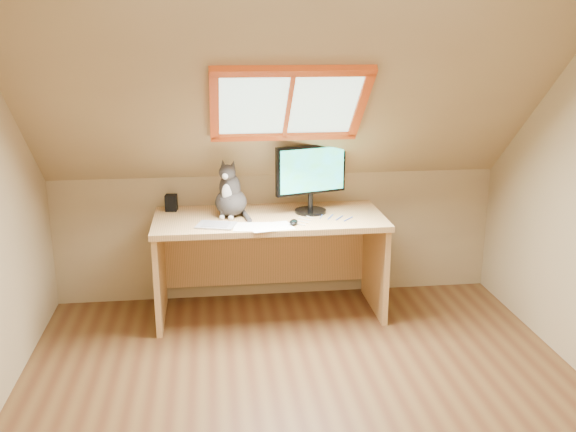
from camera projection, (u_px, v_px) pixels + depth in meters
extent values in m
plane|color=brown|center=(311.00, 414.00, 3.62)|extent=(3.50, 3.50, 0.00)
cube|color=tan|center=(425.00, 393.00, 1.62)|extent=(3.50, 0.02, 2.40)
cube|color=tan|center=(278.00, 236.00, 5.15)|extent=(3.50, 0.02, 1.00)
cube|color=tan|center=(290.00, 93.00, 4.08)|extent=(3.50, 1.56, 1.41)
cube|color=#B2E0CC|center=(288.00, 103.00, 4.17)|extent=(0.90, 0.53, 0.48)
cube|color=#E34515|center=(288.00, 103.00, 4.17)|extent=(1.02, 0.64, 0.59)
cube|color=tan|center=(269.00, 219.00, 4.72)|extent=(1.69, 0.74, 0.04)
cube|color=tan|center=(160.00, 273.00, 4.73)|extent=(0.04, 0.66, 0.73)
cube|color=tan|center=(375.00, 264.00, 4.92)|extent=(0.04, 0.66, 0.73)
cube|color=tan|center=(266.00, 253.00, 5.15)|extent=(1.59, 0.03, 0.51)
cylinder|color=black|center=(310.00, 211.00, 4.81)|extent=(0.23, 0.23, 0.02)
cylinder|color=black|center=(311.00, 202.00, 4.79)|extent=(0.04, 0.04, 0.13)
cube|color=black|center=(311.00, 169.00, 4.72)|extent=(0.54, 0.20, 0.36)
cube|color=#1C9CD8|center=(313.00, 170.00, 4.70)|extent=(0.49, 0.16, 0.32)
ellipsoid|color=#3D3835|center=(231.00, 202.00, 4.71)|extent=(0.32, 0.34, 0.20)
ellipsoid|color=#3D3835|center=(230.00, 187.00, 4.66)|extent=(0.20, 0.20, 0.22)
ellipsoid|color=silver|center=(227.00, 192.00, 4.60)|extent=(0.08, 0.07, 0.13)
ellipsoid|color=#3D3835|center=(227.00, 172.00, 4.58)|extent=(0.15, 0.14, 0.11)
sphere|color=silver|center=(225.00, 176.00, 4.54)|extent=(0.04, 0.04, 0.04)
cone|color=#3D3835|center=(223.00, 164.00, 4.59)|extent=(0.07, 0.07, 0.07)
cone|color=#3D3835|center=(233.00, 164.00, 4.58)|extent=(0.07, 0.06, 0.07)
cube|color=black|center=(171.00, 203.00, 4.85)|extent=(0.09, 0.09, 0.12)
cube|color=#B2B2B7|center=(216.00, 225.00, 4.48)|extent=(0.30, 0.25, 0.01)
ellipsoid|color=black|center=(294.00, 222.00, 4.51)|extent=(0.09, 0.12, 0.03)
cube|color=white|center=(268.00, 227.00, 4.46)|extent=(0.33, 0.27, 0.00)
cube|color=white|center=(268.00, 226.00, 4.46)|extent=(0.32, 0.24, 0.00)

